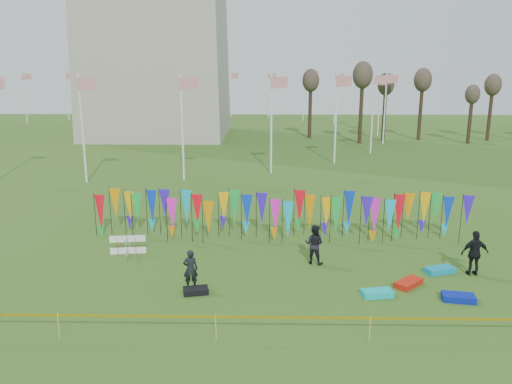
{
  "coord_description": "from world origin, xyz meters",
  "views": [
    {
      "loc": [
        -0.44,
        -16.6,
        8.23
      ],
      "look_at": [
        -0.89,
        6.0,
        2.7
      ],
      "focal_mm": 35.0,
      "sensor_mm": 36.0,
      "label": 1
    }
  ],
  "objects_px": {
    "person_right": "(475,253)",
    "kite_bag_blue": "(458,297)",
    "kite_bag_turquoise": "(377,293)",
    "kite_bag_teal": "(440,270)",
    "box_kite": "(128,245)",
    "kite_bag_red": "(409,283)",
    "kite_bag_black": "(196,291)",
    "person_mid": "(314,244)",
    "person_left": "(190,269)"
  },
  "relations": [
    {
      "from": "box_kite",
      "to": "person_right",
      "type": "relative_size",
      "value": 0.48
    },
    {
      "from": "person_right",
      "to": "kite_bag_black",
      "type": "relative_size",
      "value": 2.01
    },
    {
      "from": "person_left",
      "to": "kite_bag_turquoise",
      "type": "height_order",
      "value": "person_left"
    },
    {
      "from": "box_kite",
      "to": "kite_bag_black",
      "type": "distance_m",
      "value": 5.51
    },
    {
      "from": "kite_bag_red",
      "to": "kite_bag_teal",
      "type": "height_order",
      "value": "kite_bag_teal"
    },
    {
      "from": "kite_bag_black",
      "to": "person_mid",
      "type": "bearing_deg",
      "value": 33.48
    },
    {
      "from": "person_mid",
      "to": "kite_bag_black",
      "type": "bearing_deg",
      "value": 55.01
    },
    {
      "from": "kite_bag_red",
      "to": "kite_bag_teal",
      "type": "relative_size",
      "value": 1.02
    },
    {
      "from": "box_kite",
      "to": "kite_bag_red",
      "type": "distance_m",
      "value": 12.37
    },
    {
      "from": "kite_bag_blue",
      "to": "kite_bag_red",
      "type": "bearing_deg",
      "value": 139.34
    },
    {
      "from": "person_mid",
      "to": "person_left",
      "type": "bearing_deg",
      "value": 49.41
    },
    {
      "from": "person_mid",
      "to": "kite_bag_red",
      "type": "relative_size",
      "value": 1.4
    },
    {
      "from": "person_right",
      "to": "kite_bag_teal",
      "type": "bearing_deg",
      "value": -9.57
    },
    {
      "from": "box_kite",
      "to": "person_right",
      "type": "distance_m",
      "value": 15.05
    },
    {
      "from": "person_mid",
      "to": "kite_bag_red",
      "type": "distance_m",
      "value": 4.26
    },
    {
      "from": "box_kite",
      "to": "kite_bag_teal",
      "type": "relative_size",
      "value": 0.75
    },
    {
      "from": "kite_bag_turquoise",
      "to": "kite_bag_black",
      "type": "xyz_separation_m",
      "value": [
        -6.82,
        0.11,
        -0.01
      ]
    },
    {
      "from": "person_right",
      "to": "kite_bag_blue",
      "type": "height_order",
      "value": "person_right"
    },
    {
      "from": "kite_bag_turquoise",
      "to": "kite_bag_blue",
      "type": "bearing_deg",
      "value": -6.18
    },
    {
      "from": "person_right",
      "to": "box_kite",
      "type": "bearing_deg",
      "value": -9.19
    },
    {
      "from": "kite_bag_blue",
      "to": "box_kite",
      "type": "bearing_deg",
      "value": 161.42
    },
    {
      "from": "kite_bag_red",
      "to": "kite_bag_blue",
      "type": "bearing_deg",
      "value": -40.66
    },
    {
      "from": "person_right",
      "to": "kite_bag_turquoise",
      "type": "bearing_deg",
      "value": 24.3
    },
    {
      "from": "person_mid",
      "to": "box_kite",
      "type": "bearing_deg",
      "value": 15.17
    },
    {
      "from": "person_left",
      "to": "kite_bag_turquoise",
      "type": "bearing_deg",
      "value": 166.04
    },
    {
      "from": "person_left",
      "to": "person_mid",
      "type": "relative_size",
      "value": 0.89
    },
    {
      "from": "person_left",
      "to": "person_right",
      "type": "height_order",
      "value": "person_right"
    },
    {
      "from": "kite_bag_turquoise",
      "to": "kite_bag_blue",
      "type": "xyz_separation_m",
      "value": [
        2.91,
        -0.32,
        0.01
      ]
    },
    {
      "from": "person_left",
      "to": "kite_bag_black",
      "type": "bearing_deg",
      "value": 107.73
    },
    {
      "from": "person_left",
      "to": "box_kite",
      "type": "bearing_deg",
      "value": -55.46
    },
    {
      "from": "person_right",
      "to": "person_mid",
      "type": "bearing_deg",
      "value": -11.33
    },
    {
      "from": "kite_bag_red",
      "to": "kite_bag_teal",
      "type": "distance_m",
      "value": 2.13
    },
    {
      "from": "kite_bag_black",
      "to": "kite_bag_teal",
      "type": "height_order",
      "value": "kite_bag_teal"
    },
    {
      "from": "kite_bag_turquoise",
      "to": "kite_bag_red",
      "type": "xyz_separation_m",
      "value": [
        1.44,
        0.95,
        -0.0
      ]
    },
    {
      "from": "kite_bag_turquoise",
      "to": "kite_bag_teal",
      "type": "bearing_deg",
      "value": 36.42
    },
    {
      "from": "kite_bag_red",
      "to": "kite_bag_black",
      "type": "distance_m",
      "value": 8.3
    },
    {
      "from": "box_kite",
      "to": "person_right",
      "type": "height_order",
      "value": "person_right"
    },
    {
      "from": "person_mid",
      "to": "kite_bag_blue",
      "type": "distance_m",
      "value": 6.17
    },
    {
      "from": "person_mid",
      "to": "kite_bag_blue",
      "type": "bearing_deg",
      "value": 165.89
    },
    {
      "from": "kite_bag_black",
      "to": "kite_bag_teal",
      "type": "relative_size",
      "value": 0.77
    },
    {
      "from": "kite_bag_red",
      "to": "kite_bag_black",
      "type": "xyz_separation_m",
      "value": [
        -8.26,
        -0.85,
        -0.01
      ]
    },
    {
      "from": "kite_bag_red",
      "to": "kite_bag_black",
      "type": "height_order",
      "value": "kite_bag_red"
    },
    {
      "from": "box_kite",
      "to": "kite_bag_red",
      "type": "xyz_separation_m",
      "value": [
        11.93,
        -3.24,
        -0.34
      ]
    },
    {
      "from": "person_right",
      "to": "kite_bag_teal",
      "type": "xyz_separation_m",
      "value": [
        -1.3,
        0.19,
        -0.83
      ]
    },
    {
      "from": "person_left",
      "to": "kite_bag_teal",
      "type": "relative_size",
      "value": 1.28
    },
    {
      "from": "kite_bag_blue",
      "to": "kite_bag_turquoise",
      "type": "bearing_deg",
      "value": 173.82
    },
    {
      "from": "kite_bag_red",
      "to": "kite_bag_black",
      "type": "bearing_deg",
      "value": -174.16
    },
    {
      "from": "kite_bag_red",
      "to": "kite_bag_turquoise",
      "type": "bearing_deg",
      "value": -146.53
    },
    {
      "from": "kite_bag_black",
      "to": "kite_bag_red",
      "type": "bearing_deg",
      "value": 5.84
    },
    {
      "from": "kite_bag_turquoise",
      "to": "kite_bag_teal",
      "type": "height_order",
      "value": "kite_bag_teal"
    }
  ]
}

